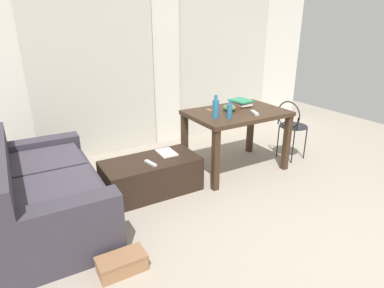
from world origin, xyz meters
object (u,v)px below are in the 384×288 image
craft_table (236,120)px  tv_remote_primary (151,163)px  bowl (229,108)px  coffee_table (151,176)px  bottle_near (216,108)px  wire_chair (291,123)px  shoebox (122,264)px  scissors (210,110)px  bottle_far (229,111)px  book_stack (241,103)px  tv_remote_on_table (255,113)px  couch (42,193)px  magazine (167,153)px

craft_table → tv_remote_primary: bearing=-174.1°
bowl → tv_remote_primary: (-1.14, -0.18, -0.41)m
coffee_table → bottle_near: bottle_near is taller
wire_chair → shoebox: 2.87m
craft_table → scissors: (-0.26, 0.20, 0.11)m
wire_chair → tv_remote_primary: (-2.03, 0.00, -0.13)m
craft_table → wire_chair: bearing=-9.0°
bottle_far → book_stack: bearing=38.8°
bottle_near → craft_table: bearing=15.1°
bottle_near → bowl: (0.32, 0.16, -0.07)m
bottle_near → scissors: 0.35m
bottle_near → shoebox: bottle_near is taller
tv_remote_on_table → tv_remote_primary: size_ratio=1.01×
bottle_far → couch: bearing=175.3°
scissors → tv_remote_primary: 1.07m
bowl → shoebox: 2.23m
wire_chair → tv_remote_on_table: 0.76m
shoebox → coffee_table: bearing=55.6°
couch → bottle_far: bearing=-4.7°
bottle_far → tv_remote_on_table: (0.37, -0.00, -0.07)m
scissors → book_stack: bearing=-1.5°
magazine → bottle_near: bearing=-14.0°
wire_chair → shoebox: bearing=-161.1°
craft_table → tv_remote_on_table: tv_remote_on_table is taller
wire_chair → magazine: (-1.75, 0.19, -0.13)m
tv_remote_on_table → scissors: bearing=153.4°
book_stack → tv_remote_on_table: size_ratio=1.61×
tv_remote_on_table → magazine: (-1.04, 0.26, -0.38)m
craft_table → magazine: size_ratio=4.52×
tv_remote_on_table → bottle_far: bearing=-159.5°
coffee_table → tv_remote_primary: (-0.04, -0.10, 0.20)m
craft_table → bottle_far: (-0.26, -0.20, 0.20)m
scissors → tv_remote_on_table: bearing=-47.8°
coffee_table → book_stack: 1.53m
craft_table → book_stack: book_stack is taller
tv_remote_primary → magazine: size_ratio=0.69×
couch → bowl: size_ratio=10.71×
bowl → tv_remote_primary: size_ratio=0.90×
tv_remote_on_table → magazine: 1.14m
craft_table → bottle_far: 0.38m
couch → tv_remote_on_table: (2.37, -0.17, 0.47)m
craft_table → bowl: bearing=140.2°
wire_chair → bowl: bearing=168.0°
craft_table → tv_remote_on_table: (0.11, -0.20, 0.12)m
bottle_far → tv_remote_primary: bottle_far is taller
tv_remote_on_table → magazine: bearing=-172.7°
scissors → tv_remote_primary: size_ratio=0.54×
wire_chair → magazine: size_ratio=3.15×
couch → scissors: 2.07m
bottle_far → tv_remote_on_table: size_ratio=1.16×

